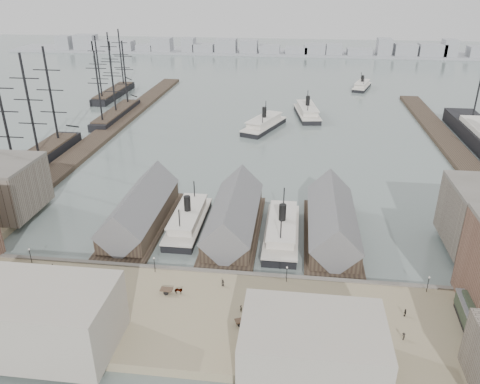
# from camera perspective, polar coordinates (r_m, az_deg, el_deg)

# --- Properties ---
(ground) EXTENTS (900.00, 900.00, 0.00)m
(ground) POSITION_cam_1_polar(r_m,az_deg,el_deg) (114.04, -1.89, -9.07)
(ground) COLOR slate
(ground) RESTS_ON ground
(quay) EXTENTS (180.00, 30.00, 2.00)m
(quay) POSITION_cam_1_polar(r_m,az_deg,el_deg) (97.70, -3.77, -15.09)
(quay) COLOR #847659
(quay) RESTS_ON ground
(seawall) EXTENTS (180.00, 1.20, 2.30)m
(seawall) POSITION_cam_1_polar(r_m,az_deg,el_deg) (109.16, -2.33, -10.08)
(seawall) COLOR #59544C
(seawall) RESTS_ON ground
(west_wharf) EXTENTS (10.00, 220.00, 1.60)m
(west_wharf) POSITION_cam_1_polar(r_m,az_deg,el_deg) (219.74, -15.65, 7.35)
(west_wharf) COLOR #2D231C
(west_wharf) RESTS_ON ground
(east_wharf) EXTENTS (10.00, 180.00, 1.60)m
(east_wharf) POSITION_cam_1_polar(r_m,az_deg,el_deg) (203.66, 24.70, 4.59)
(east_wharf) COLOR #2D231C
(east_wharf) RESTS_ON ground
(ferry_shed_west) EXTENTS (14.00, 42.00, 12.60)m
(ferry_shed_west) POSITION_cam_1_polar(r_m,az_deg,el_deg) (131.71, -12.03, -2.33)
(ferry_shed_west) COLOR #2D231C
(ferry_shed_west) RESTS_ON ground
(ferry_shed_center) EXTENTS (14.00, 42.00, 12.60)m
(ferry_shed_center) POSITION_cam_1_polar(r_m,az_deg,el_deg) (125.97, -0.74, -3.06)
(ferry_shed_center) COLOR #2D231C
(ferry_shed_center) RESTS_ON ground
(ferry_shed_east) EXTENTS (14.00, 42.00, 12.60)m
(ferry_shed_east) POSITION_cam_1_polar(r_m,az_deg,el_deg) (125.47, 11.13, -3.69)
(ferry_shed_east) COLOR #2D231C
(ferry_shed_east) RESTS_ON ground
(street_bldg_center) EXTENTS (24.00, 16.00, 10.00)m
(street_bldg_center) POSITION_cam_1_polar(r_m,az_deg,el_deg) (83.65, 8.80, -18.15)
(street_bldg_center) COLOR gray
(street_bldg_center) RESTS_ON quay
(street_bldg_west) EXTENTS (30.00, 16.00, 12.00)m
(street_bldg_west) POSITION_cam_1_polar(r_m,az_deg,el_deg) (94.48, -24.10, -13.80)
(street_bldg_west) COLOR gray
(street_bldg_west) RESTS_ON quay
(lamp_post_far_w) EXTENTS (0.44, 0.44, 3.92)m
(lamp_post_far_w) POSITION_cam_1_polar(r_m,az_deg,el_deg) (120.75, -24.25, -6.79)
(lamp_post_far_w) COLOR black
(lamp_post_far_w) RESTS_ON quay
(lamp_post_near_w) EXTENTS (0.44, 0.44, 3.92)m
(lamp_post_near_w) POSITION_cam_1_polar(r_m,az_deg,el_deg) (108.89, -10.41, -8.37)
(lamp_post_near_w) COLOR black
(lamp_post_near_w) RESTS_ON quay
(lamp_post_near_e) EXTENTS (0.44, 0.44, 3.92)m
(lamp_post_near_e) POSITION_cam_1_polar(r_m,az_deg,el_deg) (104.55, 5.73, -9.59)
(lamp_post_near_e) COLOR black
(lamp_post_near_e) RESTS_ON quay
(lamp_post_far_e) EXTENTS (0.44, 0.44, 3.92)m
(lamp_post_far_e) POSITION_cam_1_polar(r_m,az_deg,el_deg) (108.66, 21.99, -10.06)
(lamp_post_far_e) COLOR black
(lamp_post_far_e) RESTS_ON quay
(far_shore) EXTENTS (500.00, 40.00, 15.72)m
(far_shore) POSITION_cam_1_polar(r_m,az_deg,el_deg) (431.97, 4.95, 16.87)
(far_shore) COLOR gray
(far_shore) RESTS_ON ground
(ferry_docked_west) EXTENTS (8.40, 27.99, 10.00)m
(ferry_docked_west) POSITION_cam_1_polar(r_m,az_deg,el_deg) (130.31, -6.35, -3.35)
(ferry_docked_west) COLOR black
(ferry_docked_west) RESTS_ON ground
(ferry_docked_east) EXTENTS (8.78, 29.27, 10.45)m
(ferry_docked_east) POSITION_cam_1_polar(r_m,az_deg,el_deg) (124.79, 5.11, -4.60)
(ferry_docked_east) COLOR black
(ferry_docked_east) RESTS_ON ground
(ferry_open_near) EXTENTS (19.56, 31.50, 10.81)m
(ferry_open_near) POSITION_cam_1_polar(r_m,az_deg,el_deg) (214.56, 2.95, 8.31)
(ferry_open_near) COLOR black
(ferry_open_near) RESTS_ON ground
(ferry_open_mid) EXTENTS (13.82, 31.85, 11.00)m
(ferry_open_mid) POSITION_cam_1_polar(r_m,az_deg,el_deg) (236.47, 8.19, 9.68)
(ferry_open_mid) COLOR black
(ferry_open_mid) RESTS_ON ground
(ferry_open_far) EXTENTS (14.38, 25.78, 8.82)m
(ferry_open_far) POSITION_cam_1_polar(r_m,az_deg,el_deg) (304.22, 14.62, 12.44)
(ferry_open_far) COLOR black
(ferry_open_far) RESTS_ON ground
(sailing_ship_near) EXTENTS (9.72, 66.98, 39.97)m
(sailing_ship_near) POSITION_cam_1_polar(r_m,az_deg,el_deg) (183.58, -24.46, 3.27)
(sailing_ship_near) COLOR black
(sailing_ship_near) RESTS_ON ground
(sailing_ship_mid) EXTENTS (8.37, 48.38, 34.43)m
(sailing_ship_mid) POSITION_cam_1_polar(r_m,az_deg,el_deg) (239.78, -14.85, 9.29)
(sailing_ship_mid) COLOR black
(sailing_ship_mid) RESTS_ON ground
(sailing_ship_far) EXTENTS (8.63, 47.93, 35.47)m
(sailing_ship_far) POSITION_cam_1_polar(r_m,az_deg,el_deg) (285.46, -15.15, 11.70)
(sailing_ship_far) COLOR black
(sailing_ship_far) RESTS_ON ground
(tram) EXTENTS (3.56, 11.46, 4.02)m
(tram) POSITION_cam_1_polar(r_m,az_deg,el_deg) (103.59, 26.09, -13.24)
(tram) COLOR black
(tram) RESTS_ON quay
(horse_cart_left) EXTENTS (4.42, 4.07, 1.60)m
(horse_cart_left) POSITION_cam_1_polar(r_m,az_deg,el_deg) (115.30, -25.67, -9.78)
(horse_cart_left) COLOR black
(horse_cart_left) RESTS_ON quay
(horse_cart_center) EXTENTS (4.89, 1.58, 1.60)m
(horse_cart_center) POSITION_cam_1_polar(r_m,az_deg,el_deg) (102.50, -7.95, -11.82)
(horse_cart_center) COLOR black
(horse_cart_center) RESTS_ON quay
(horse_cart_right) EXTENTS (4.78, 3.08, 1.52)m
(horse_cart_right) POSITION_cam_1_polar(r_m,az_deg,el_deg) (93.34, 1.27, -15.85)
(horse_cart_right) COLOR black
(horse_cart_right) RESTS_ON quay
(pedestrian_1) EXTENTS (0.93, 0.96, 1.57)m
(pedestrian_1) POSITION_cam_1_polar(r_m,az_deg,el_deg) (109.98, -24.09, -11.24)
(pedestrian_1) COLOR black
(pedestrian_1) RESTS_ON quay
(pedestrian_2) EXTENTS (0.95, 1.31, 1.82)m
(pedestrian_2) POSITION_cam_1_polar(r_m,az_deg,el_deg) (109.00, -17.68, -10.36)
(pedestrian_2) COLOR black
(pedestrian_2) RESTS_ON quay
(pedestrian_3) EXTENTS (0.60, 1.01, 1.62)m
(pedestrian_3) POSITION_cam_1_polar(r_m,az_deg,el_deg) (98.88, -17.73, -14.53)
(pedestrian_3) COLOR black
(pedestrian_3) RESTS_ON quay
(pedestrian_4) EXTENTS (0.92, 0.84, 1.58)m
(pedestrian_4) POSITION_cam_1_polar(r_m,az_deg,el_deg) (103.87, -2.11, -11.02)
(pedestrian_4) COLOR black
(pedestrian_4) RESTS_ON quay
(pedestrian_5) EXTENTS (0.71, 0.72, 1.60)m
(pedestrian_5) POSITION_cam_1_polar(r_m,az_deg,el_deg) (96.97, 0.12, -14.00)
(pedestrian_5) COLOR black
(pedestrian_5) RESTS_ON quay
(pedestrian_6) EXTENTS (1.11, 1.06, 1.80)m
(pedestrian_6) POSITION_cam_1_polar(r_m,az_deg,el_deg) (100.15, 11.45, -13.07)
(pedestrian_6) COLOR black
(pedestrian_6) RESTS_ON quay
(pedestrian_7) EXTENTS (0.68, 1.07, 1.58)m
(pedestrian_7) POSITION_cam_1_polar(r_m,az_deg,el_deg) (95.83, 19.31, -16.27)
(pedestrian_7) COLOR black
(pedestrian_7) RESTS_ON quay
(pedestrian_8) EXTENTS (0.49, 1.04, 1.73)m
(pedestrian_8) POSITION_cam_1_polar(r_m,az_deg,el_deg) (101.35, 19.48, -13.69)
(pedestrian_8) COLOR black
(pedestrian_8) RESTS_ON quay
(pedestrian_9) EXTENTS (0.99, 1.00, 1.75)m
(pedestrian_9) POSITION_cam_1_polar(r_m,az_deg,el_deg) (100.97, 27.14, -15.42)
(pedestrian_9) COLOR black
(pedestrian_9) RESTS_ON quay
(pedestrian_10) EXTENTS (0.70, 0.70, 1.57)m
(pedestrian_10) POSITION_cam_1_polar(r_m,az_deg,el_deg) (117.17, -21.84, -8.45)
(pedestrian_10) COLOR black
(pedestrian_10) RESTS_ON quay
(pedestrian_11) EXTENTS (1.16, 0.87, 1.59)m
(pedestrian_11) POSITION_cam_1_polar(r_m,az_deg,el_deg) (102.16, -14.30, -12.61)
(pedestrian_11) COLOR black
(pedestrian_11) RESTS_ON quay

